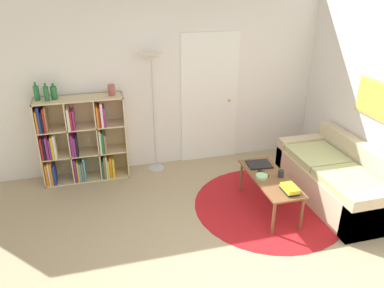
% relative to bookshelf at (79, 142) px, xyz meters
% --- Properties ---
extents(ground_plane, '(14.00, 14.00, 0.00)m').
position_rel_bookshelf_xyz_m(ground_plane, '(1.43, -2.55, -0.57)').
color(ground_plane, tan).
extents(wall_back, '(7.45, 0.11, 2.60)m').
position_rel_bookshelf_xyz_m(wall_back, '(1.46, 0.21, 0.71)').
color(wall_back, silver).
rests_on(wall_back, ground_plane).
extents(wall_right, '(0.08, 5.74, 2.60)m').
position_rel_bookshelf_xyz_m(wall_right, '(3.68, -1.19, 0.73)').
color(wall_right, silver).
rests_on(wall_right, ground_plane).
extents(rug, '(1.93, 1.93, 0.01)m').
position_rel_bookshelf_xyz_m(rug, '(2.32, -1.36, -0.57)').
color(rug, '#B2191E').
rests_on(rug, ground_plane).
extents(bookshelf, '(1.18, 0.34, 1.22)m').
position_rel_bookshelf_xyz_m(bookshelf, '(0.00, 0.00, 0.00)').
color(bookshelf, beige).
rests_on(bookshelf, ground_plane).
extents(floor_lamp, '(0.33, 0.33, 1.77)m').
position_rel_bookshelf_xyz_m(floor_lamp, '(1.08, 0.00, 0.96)').
color(floor_lamp, '#B7B7BC').
rests_on(floor_lamp, ground_plane).
extents(couch, '(0.84, 1.75, 0.75)m').
position_rel_bookshelf_xyz_m(couch, '(3.28, -1.42, -0.30)').
color(couch, '#CCB793').
rests_on(couch, ground_plane).
extents(coffee_table, '(0.43, 1.07, 0.45)m').
position_rel_bookshelf_xyz_m(coffee_table, '(2.28, -1.41, -0.17)').
color(coffee_table, brown).
rests_on(coffee_table, ground_plane).
extents(laptop, '(0.33, 0.28, 0.02)m').
position_rel_bookshelf_xyz_m(laptop, '(2.27, -1.08, -0.11)').
color(laptop, black).
rests_on(laptop, coffee_table).
extents(bowl, '(0.15, 0.15, 0.04)m').
position_rel_bookshelf_xyz_m(bowl, '(2.17, -1.40, -0.10)').
color(bowl, '#9ED193').
rests_on(bowl, coffee_table).
extents(book_stack_on_table, '(0.15, 0.24, 0.07)m').
position_rel_bookshelf_xyz_m(book_stack_on_table, '(2.34, -1.77, -0.09)').
color(book_stack_on_table, black).
rests_on(book_stack_on_table, coffee_table).
extents(cup, '(0.07, 0.07, 0.09)m').
position_rel_bookshelf_xyz_m(cup, '(2.40, -1.44, -0.07)').
color(cup, '#28282D').
rests_on(cup, coffee_table).
extents(remote, '(0.08, 0.18, 0.02)m').
position_rel_bookshelf_xyz_m(remote, '(2.22, -1.32, -0.11)').
color(remote, black).
rests_on(remote, coffee_table).
extents(bottle_left, '(0.07, 0.07, 0.25)m').
position_rel_bookshelf_xyz_m(bottle_left, '(-0.45, 0.02, 0.75)').
color(bottle_left, '#236633').
rests_on(bottle_left, bookshelf).
extents(bottle_middle, '(0.07, 0.07, 0.24)m').
position_rel_bookshelf_xyz_m(bottle_middle, '(-0.32, -0.03, 0.75)').
color(bottle_middle, '#236633').
rests_on(bottle_middle, bookshelf).
extents(bottle_right, '(0.08, 0.08, 0.22)m').
position_rel_bookshelf_xyz_m(bottle_right, '(-0.23, 0.02, 0.74)').
color(bottle_right, '#236633').
rests_on(bottle_right, bookshelf).
extents(vase_on_shelf, '(0.09, 0.09, 0.15)m').
position_rel_bookshelf_xyz_m(vase_on_shelf, '(0.51, -0.00, 0.73)').
color(vase_on_shelf, '#934C47').
rests_on(vase_on_shelf, bookshelf).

